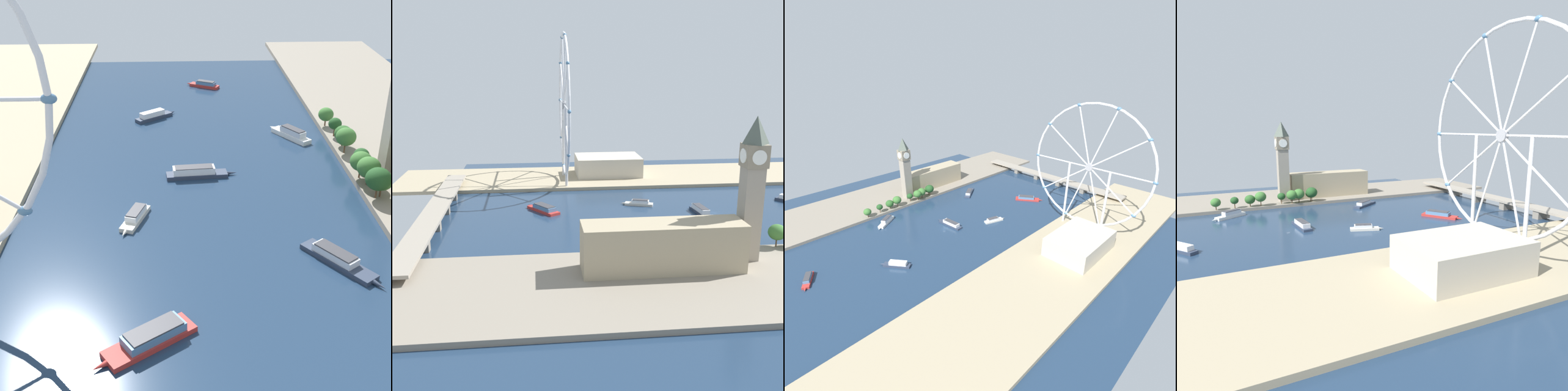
# 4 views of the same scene
# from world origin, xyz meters

# --- Properties ---
(ground_plane) EXTENTS (414.08, 414.08, 0.00)m
(ground_plane) POSITION_xyz_m (0.00, 0.00, 0.00)
(ground_plane) COLOR #1E334C
(riverbank_left) EXTENTS (90.00, 520.00, 3.00)m
(riverbank_left) POSITION_xyz_m (-122.04, 0.00, 1.50)
(riverbank_left) COLOR gray
(riverbank_left) RESTS_ON ground_plane
(riverbank_right) EXTENTS (90.00, 520.00, 3.00)m
(riverbank_right) POSITION_xyz_m (122.04, 0.00, 1.50)
(riverbank_right) COLOR tan
(riverbank_right) RESTS_ON ground_plane
(clock_tower) EXTENTS (12.89, 12.89, 79.31)m
(clock_tower) POSITION_xyz_m (-96.15, 17.10, 44.40)
(clock_tower) COLOR gray
(clock_tower) RESTS_ON riverbank_left
(parliament_block) EXTENTS (22.00, 85.14, 25.86)m
(parliament_block) POSITION_xyz_m (-106.08, 67.67, 15.93)
(parliament_block) COLOR tan
(parliament_block) RESTS_ON riverbank_left
(tree_row_embankment) EXTENTS (13.69, 99.07, 14.42)m
(tree_row_embankment) POSITION_xyz_m (-81.06, 11.55, 11.31)
(tree_row_embankment) COLOR #513823
(tree_row_embankment) RESTS_ON riverbank_left
(ferris_wheel) EXTENTS (128.19, 3.20, 131.80)m
(ferris_wheel) POSITION_xyz_m (105.76, 105.00, 71.25)
(ferris_wheel) COLOR silver
(ferris_wheel) RESTS_ON riverbank_right
(riverside_hall) EXTENTS (42.74, 61.32, 18.19)m
(riverside_hall) POSITION_xyz_m (126.70, 61.93, 12.09)
(riverside_hall) COLOR #BCB29E
(riverside_hall) RESTS_ON riverbank_right
(river_bridge) EXTENTS (226.08, 15.88, 8.78)m
(river_bridge) POSITION_xyz_m (0.00, 203.76, 6.71)
(river_bridge) COLOR gray
(river_bridge) RESTS_ON ground_plane
(tour_boat_1) EXTENTS (12.45, 25.48, 4.71)m
(tour_boat_1) POSITION_xyz_m (26.04, 52.01, 1.91)
(tour_boat_1) COLOR beige
(tour_boat_1) RESTS_ON ground_plane
(tour_boat_2) EXTENTS (32.40, 24.71, 5.38)m
(tour_boat_2) POSITION_xyz_m (17.19, 127.07, 2.25)
(tour_boat_2) COLOR #B22D28
(tour_boat_2) RESTS_ON ground_plane
(tour_boat_3) EXTENTS (25.60, 33.08, 5.13)m
(tour_boat_3) POSITION_xyz_m (-51.99, 86.95, 2.04)
(tour_boat_3) COLOR #2D384C
(tour_boat_3) RESTS_ON ground_plane
(tour_boat_4) EXTENTS (20.71, 28.61, 6.33)m
(tour_boat_4) POSITION_xyz_m (-57.92, -37.16, 2.55)
(tour_boat_4) COLOR white
(tour_boat_4) RESTS_ON ground_plane
(tour_boat_5) EXTENTS (25.24, 20.64, 5.25)m
(tour_boat_5) POSITION_xyz_m (21.16, -71.16, 2.19)
(tour_boat_5) COLOR #2D384C
(tour_boat_5) RESTS_ON ground_plane
(tour_boat_6) EXTENTS (35.37, 9.50, 5.53)m
(tour_boat_6) POSITION_xyz_m (-1.71, 10.91, 2.34)
(tour_boat_6) COLOR #2D384C
(tour_boat_6) RESTS_ON ground_plane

